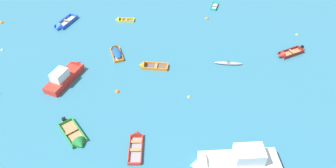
{
  "coord_description": "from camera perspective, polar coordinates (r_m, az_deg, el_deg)",
  "views": [
    {
      "loc": [
        -4.44,
        -0.02,
        20.97
      ],
      "look_at": [
        0.0,
        22.54,
        0.15
      ],
      "focal_mm": 31.08,
      "sensor_mm": 36.0,
      "label": 1
    }
  ],
  "objects": [
    {
      "name": "mooring_buoy_trailing",
      "position": [
        42.96,
        7.62,
        12.56
      ],
      "size": [
        0.46,
        0.46,
        0.46
      ],
      "primitive_type": "sphere",
      "color": "orange",
      "rests_on": "ground_plane"
    },
    {
      "name": "motor_launch_white_distant_center",
      "position": [
        24.64,
        12.63,
        -14.67
      ],
      "size": [
        7.35,
        2.91,
        2.6
      ],
      "color": "white",
      "rests_on": "ground_plane"
    },
    {
      "name": "motor_launch_red_far_left",
      "position": [
        33.4,
        -19.36,
        1.69
      ],
      "size": [
        4.28,
        5.46,
        2.0
      ],
      "color": "red",
      "rests_on": "ground_plane"
    },
    {
      "name": "rowboat_blue_far_right",
      "position": [
        43.15,
        -20.1,
        10.73
      ],
      "size": [
        3.3,
        4.18,
        1.23
      ],
      "color": "beige",
      "rests_on": "ground_plane"
    },
    {
      "name": "rowboat_maroon_outer_right",
      "position": [
        37.84,
        22.16,
        5.42
      ],
      "size": [
        3.86,
        1.95,
        1.01
      ],
      "color": "#99754C",
      "rests_on": "ground_plane"
    },
    {
      "name": "mooring_buoy_between_boats_left",
      "position": [
        30.8,
        -9.93,
        -1.54
      ],
      "size": [
        0.46,
        0.46,
        0.46
      ],
      "primitive_type": "sphere",
      "color": "orange",
      "rests_on": "ground_plane"
    },
    {
      "name": "mooring_buoy_near_foreground",
      "position": [
        42.57,
        23.92,
        8.83
      ],
      "size": [
        0.3,
        0.3,
        0.3
      ],
      "primitive_type": "sphere",
      "color": "yellow",
      "rests_on": "ground_plane"
    },
    {
      "name": "mooring_buoy_between_boats_right",
      "position": [
        41.54,
        -29.75,
        5.8
      ],
      "size": [
        0.32,
        0.32,
        0.32
      ],
      "primitive_type": "sphere",
      "color": "silver",
      "rests_on": "ground_plane"
    },
    {
      "name": "mooring_buoy_midfield",
      "position": [
        47.68,
        -29.81,
        10.35
      ],
      "size": [
        0.47,
        0.47,
        0.47
      ],
      "primitive_type": "sphere",
      "color": "orange",
      "rests_on": "ground_plane"
    },
    {
      "name": "rowboat_green_back_row_center",
      "position": [
        27.27,
        -17.46,
        -10.31
      ],
      "size": [
        2.81,
        3.86,
        1.25
      ],
      "color": "#99754C",
      "rests_on": "ground_plane"
    },
    {
      "name": "rowboat_orange_midfield_right",
      "position": [
        33.46,
        -4.15,
        3.56
      ],
      "size": [
        3.53,
        1.99,
        1.01
      ],
      "color": "#4C4C51",
      "rests_on": "ground_plane"
    },
    {
      "name": "rowboat_red_cluster_inner",
      "position": [
        26.21,
        -6.23,
        -10.82
      ],
      "size": [
        1.68,
        3.58,
        1.02
      ],
      "color": "gray",
      "rests_on": "ground_plane"
    },
    {
      "name": "kayak_grey_near_right",
      "position": [
        34.51,
        11.77,
        4.03
      ],
      "size": [
        3.26,
        1.37,
        0.31
      ],
      "color": "gray",
      "rests_on": "ground_plane"
    },
    {
      "name": "rowboat_yellow_midfield_left",
      "position": [
        42.6,
        -9.28,
        12.28
      ],
      "size": [
        2.79,
        1.44,
        0.85
      ],
      "color": "#4C4C51",
      "rests_on": "ground_plane"
    },
    {
      "name": "mooring_buoy_central",
      "position": [
        29.87,
        4.11,
        -2.57
      ],
      "size": [
        0.3,
        0.3,
        0.3
      ],
      "primitive_type": "sphere",
      "color": "yellow",
      "rests_on": "ground_plane"
    },
    {
      "name": "rowboat_orange_outer_left",
      "position": [
        36.03,
        -10.18,
        6.34
      ],
      "size": [
        1.47,
        3.36,
        0.99
      ],
      "color": "beige",
      "rests_on": "ground_plane"
    },
    {
      "name": "rowboat_turquoise_cluster_outer",
      "position": [
        46.75,
        9.19,
        15.18
      ],
      "size": [
        1.95,
        2.73,
        0.79
      ],
      "color": "beige",
      "rests_on": "ground_plane"
    }
  ]
}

